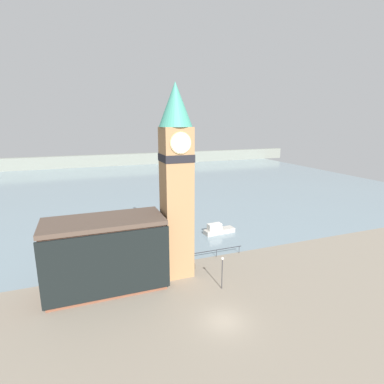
{
  "coord_description": "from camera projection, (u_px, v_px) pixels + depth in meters",
  "views": [
    {
      "loc": [
        -11.97,
        -22.97,
        19.16
      ],
      "look_at": [
        -0.26,
        8.16,
        11.32
      ],
      "focal_mm": 28.0,
      "sensor_mm": 36.0,
      "label": 1
    }
  ],
  "objects": [
    {
      "name": "lamp_post",
      "position": [
        222.0,
        267.0,
        34.6
      ],
      "size": [
        0.32,
        0.32,
        3.98
      ],
      "color": "#2D2D33",
      "rests_on": "ground_plane"
    },
    {
      "name": "pier_railing",
      "position": [
        216.0,
        251.0,
        43.29
      ],
      "size": [
        8.09,
        0.08,
        1.09
      ],
      "color": "#232328",
      "rests_on": "ground_plane"
    },
    {
      "name": "mooring_bollard_near",
      "position": [
        194.0,
        266.0,
        39.77
      ],
      "size": [
        0.3,
        0.3,
        0.82
      ],
      "color": "brown",
      "rests_on": "ground_plane"
    },
    {
      "name": "water",
      "position": [
        121.0,
        182.0,
        96.5
      ],
      "size": [
        160.0,
        120.0,
        0.0
      ],
      "color": "gray",
      "rests_on": "ground_plane"
    },
    {
      "name": "clock_tower",
      "position": [
        176.0,
        178.0,
        36.03
      ],
      "size": [
        3.93,
        3.93,
        23.58
      ],
      "color": "#9E754C",
      "rests_on": "ground_plane"
    },
    {
      "name": "mooring_bollard_far",
      "position": [
        193.0,
        267.0,
        39.68
      ],
      "size": [
        0.33,
        0.33,
        0.73
      ],
      "color": "brown",
      "rests_on": "ground_plane"
    },
    {
      "name": "far_shoreline",
      "position": [
        109.0,
        160.0,
        132.37
      ],
      "size": [
        180.0,
        3.0,
        5.0
      ],
      "color": "gray",
      "rests_on": "water"
    },
    {
      "name": "pier_building",
      "position": [
        106.0,
        254.0,
        34.43
      ],
      "size": [
        13.48,
        6.21,
        8.48
      ],
      "color": "brown",
      "rests_on": "ground_plane"
    },
    {
      "name": "ground_plane",
      "position": [
        224.0,
        321.0,
        29.43
      ],
      "size": [
        160.0,
        160.0,
        0.0
      ],
      "primitive_type": "plane",
      "color": "gray"
    },
    {
      "name": "boat_near",
      "position": [
        218.0,
        230.0,
        52.46
      ],
      "size": [
        5.65,
        2.17,
        1.89
      ],
      "rotation": [
        0.0,
        0.0,
        0.08
      ],
      "color": "#B7B2A8",
      "rests_on": "water"
    }
  ]
}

